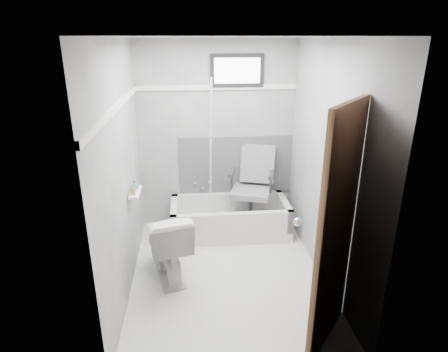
{
  "coord_description": "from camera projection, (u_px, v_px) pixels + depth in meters",
  "views": [
    {
      "loc": [
        -0.36,
        -3.4,
        2.39
      ],
      "look_at": [
        0.0,
        0.35,
        1.0
      ],
      "focal_mm": 30.0,
      "sensor_mm": 36.0,
      "label": 1
    }
  ],
  "objects": [
    {
      "name": "backerboard",
      "position": [
        236.0,
        165.0,
        4.98
      ],
      "size": [
        1.5,
        0.02,
        0.78
      ],
      "primitive_type": "cube",
      "color": "#4C4C4F",
      "rests_on": "wall_back"
    },
    {
      "name": "wall_back",
      "position": [
        217.0,
        136.0,
        4.83
      ],
      "size": [
        2.0,
        0.02,
        2.4
      ],
      "primitive_type": "cube",
      "color": "slate",
      "rests_on": "floor"
    },
    {
      "name": "wall_left",
      "position": [
        122.0,
        172.0,
        3.53
      ],
      "size": [
        0.02,
        2.6,
        2.4
      ],
      "primitive_type": "cube",
      "color": "slate",
      "rests_on": "floor"
    },
    {
      "name": "toilet",
      "position": [
        168.0,
        244.0,
        3.89
      ],
      "size": [
        0.6,
        0.85,
        0.76
      ],
      "primitive_type": "imported",
      "rotation": [
        0.0,
        0.0,
        3.37
      ],
      "color": "silver",
      "rests_on": "floor"
    },
    {
      "name": "soap_bottle_b",
      "position": [
        135.0,
        185.0,
        3.88
      ],
      "size": [
        0.11,
        0.11,
        0.1
      ],
      "primitive_type": "imported",
      "rotation": [
        0.0,
        0.0,
        0.74
      ],
      "color": "#467281",
      "rests_on": "shelf"
    },
    {
      "name": "bathtub",
      "position": [
        230.0,
        217.0,
        4.84
      ],
      "size": [
        1.5,
        0.7,
        0.42
      ],
      "primitive_type": null,
      "color": "silver",
      "rests_on": "floor"
    },
    {
      "name": "window",
      "position": [
        237.0,
        71.0,
        4.56
      ],
      "size": [
        0.66,
        0.04,
        0.4
      ],
      "primitive_type": null,
      "color": "black",
      "rests_on": "wall_back"
    },
    {
      "name": "trim_back",
      "position": [
        217.0,
        87.0,
        4.61
      ],
      "size": [
        2.0,
        0.02,
        0.06
      ],
      "primitive_type": "cube",
      "color": "white",
      "rests_on": "wall_back"
    },
    {
      "name": "wall_right",
      "position": [
        328.0,
        166.0,
        3.71
      ],
      "size": [
        0.02,
        2.6,
        2.4
      ],
      "primitive_type": "cube",
      "color": "slate",
      "rests_on": "floor"
    },
    {
      "name": "ceiling",
      "position": [
        228.0,
        37.0,
        3.2
      ],
      "size": [
        2.6,
        2.6,
        0.0
      ],
      "primitive_type": "plane",
      "rotation": [
        3.14,
        0.0,
        0.0
      ],
      "color": "silver",
      "rests_on": "floor"
    },
    {
      "name": "office_chair",
      "position": [
        251.0,
        186.0,
        4.77
      ],
      "size": [
        0.71,
        0.71,
        0.99
      ],
      "primitive_type": null,
      "rotation": [
        0.0,
        0.0,
        -0.3
      ],
      "color": "slate",
      "rests_on": "bathtub"
    },
    {
      "name": "trim_left",
      "position": [
        117.0,
        107.0,
        3.31
      ],
      "size": [
        0.02,
        2.6,
        0.06
      ],
      "primitive_type": "cube",
      "color": "white",
      "rests_on": "wall_left"
    },
    {
      "name": "pole",
      "position": [
        211.0,
        153.0,
        4.65
      ],
      "size": [
        0.02,
        0.57,
        1.88
      ],
      "primitive_type": "cylinder",
      "rotation": [
        0.28,
        0.0,
        0.0
      ],
      "color": "white",
      "rests_on": "bathtub"
    },
    {
      "name": "faucet",
      "position": [
        203.0,
        184.0,
        5.01
      ],
      "size": [
        0.26,
        0.1,
        0.16
      ],
      "primitive_type": null,
      "color": "silver",
      "rests_on": "wall_back"
    },
    {
      "name": "floor",
      "position": [
        227.0,
        274.0,
        4.03
      ],
      "size": [
        2.6,
        2.6,
        0.0
      ],
      "primitive_type": "plane",
      "color": "white",
      "rests_on": "ground"
    },
    {
      "name": "door",
      "position": [
        388.0,
        253.0,
        2.58
      ],
      "size": [
        0.78,
        0.78,
        2.0
      ],
      "primitive_type": null,
      "color": "brown",
      "rests_on": "floor"
    },
    {
      "name": "wall_front",
      "position": [
        249.0,
        235.0,
        2.4
      ],
      "size": [
        2.0,
        0.02,
        2.4
      ],
      "primitive_type": "cube",
      "color": "slate",
      "rests_on": "floor"
    },
    {
      "name": "shelf",
      "position": [
        135.0,
        192.0,
        3.85
      ],
      "size": [
        0.1,
        0.32,
        0.02
      ],
      "primitive_type": "cube",
      "color": "white",
      "rests_on": "wall_left"
    },
    {
      "name": "soap_bottle_a",
      "position": [
        133.0,
        189.0,
        3.75
      ],
      "size": [
        0.05,
        0.05,
        0.1
      ],
      "primitive_type": "imported",
      "rotation": [
        0.0,
        0.0,
        0.03
      ],
      "color": "#96874B",
      "rests_on": "shelf"
    }
  ]
}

